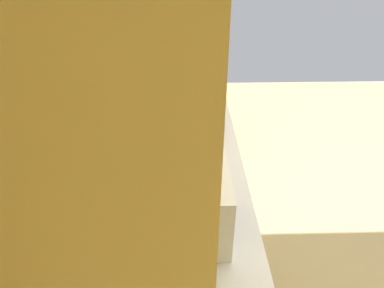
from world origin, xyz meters
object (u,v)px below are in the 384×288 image
(oven_range, at_px, (186,102))
(microwave, at_px, (183,193))
(bowl, at_px, (205,138))
(kettle, at_px, (202,109))

(oven_range, xyz_separation_m, microwave, (-2.20, 0.04, 0.58))
(oven_range, height_order, bowl, oven_range)
(oven_range, distance_m, bowl, 1.60)
(microwave, xyz_separation_m, bowl, (0.67, -0.14, -0.12))
(oven_range, height_order, microwave, microwave)
(microwave, bearing_deg, kettle, -7.88)
(microwave, bearing_deg, bowl, -11.59)
(bowl, bearing_deg, kettle, 0.00)
(microwave, distance_m, bowl, 0.69)
(bowl, bearing_deg, oven_range, 3.82)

